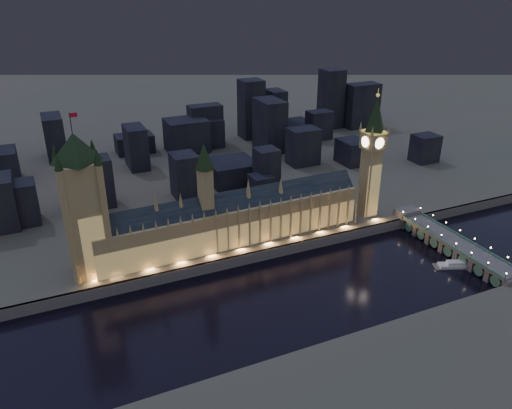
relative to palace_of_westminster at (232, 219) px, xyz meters
name	(u,v)px	position (x,y,z in m)	size (l,w,h in m)	color
ground_plane	(284,291)	(10.82, -61.75, -26.37)	(2000.00, 2000.00, 0.00)	black
north_bank	(128,109)	(10.82, 458.25, -22.37)	(2000.00, 960.00, 8.00)	#434A3F
embankment_wall	(258,256)	(10.82, -20.75, -22.37)	(2000.00, 2.50, 8.00)	#4E4B58
palace_of_westminster	(232,219)	(0.00, 0.00, 0.00)	(202.00, 26.74, 78.00)	#9E744E
victoria_tower	(83,199)	(-99.18, 0.16, 34.23)	(31.68, 31.68, 106.66)	#9E744E
elizabeth_tower	(373,147)	(118.82, 0.17, 38.76)	(18.00, 18.00, 102.70)	#9E744E
westminster_bridge	(450,244)	(147.05, -65.20, -20.38)	(18.66, 113.00, 15.90)	#4E4B58
river_boat	(460,265)	(137.93, -86.27, -24.81)	(37.75, 22.28, 4.50)	#4E4B58
city_backdrop	(212,137)	(50.94, 186.60, 4.36)	(485.65, 215.63, 74.56)	black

